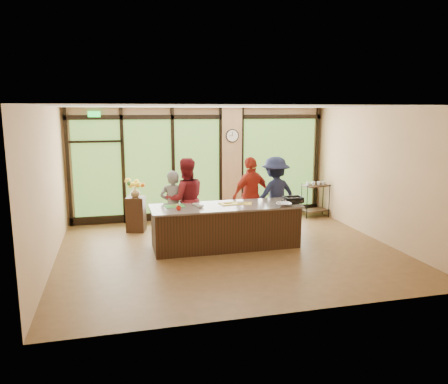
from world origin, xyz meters
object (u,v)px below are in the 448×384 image
cook_right (275,195)px  flower_stand (136,214)px  bar_cart (315,196)px  island_base (225,227)px  cook_left (173,206)px  roasting_pan (293,201)px

cook_right → flower_stand: size_ratio=2.16×
cook_right → bar_cart: size_ratio=1.86×
island_base → cook_left: (-1.04, 0.68, 0.37)m
roasting_pan → flower_stand: roasting_pan is taller
flower_stand → island_base: bearing=-29.5°
island_base → roasting_pan: 1.59m
cook_right → roasting_pan: size_ratio=4.63×
cook_left → bar_cart: cook_left is taller
island_base → roasting_pan: roasting_pan is taller
bar_cart → cook_left: bearing=-174.7°
cook_left → cook_right: size_ratio=0.88×
roasting_pan → cook_right: bearing=74.2°
bar_cart → flower_stand: bearing=170.5°
bar_cart → cook_right: bearing=-157.1°
island_base → roasting_pan: size_ratio=7.79×
island_base → bar_cart: bar_cart is taller
cook_left → bar_cart: size_ratio=1.64×
cook_left → flower_stand: 1.38m
cook_right → flower_stand: 3.42m
island_base → cook_right: size_ratio=1.68×
flower_stand → bar_cart: bearing=17.9°
island_base → cook_left: cook_left is taller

